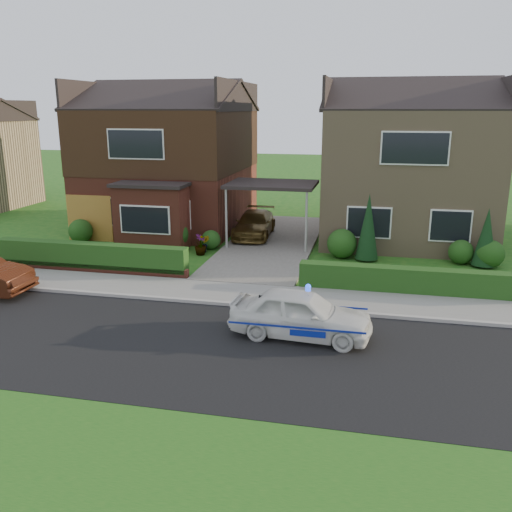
# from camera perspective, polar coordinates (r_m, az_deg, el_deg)

# --- Properties ---
(ground) EXTENTS (120.00, 120.00, 0.00)m
(ground) POSITION_cam_1_polar(r_m,az_deg,el_deg) (14.17, -6.74, -9.43)
(ground) COLOR #185416
(ground) RESTS_ON ground
(road) EXTENTS (60.00, 6.00, 0.02)m
(road) POSITION_cam_1_polar(r_m,az_deg,el_deg) (14.17, -6.74, -9.43)
(road) COLOR black
(road) RESTS_ON ground
(kerb) EXTENTS (60.00, 0.16, 0.12)m
(kerb) POSITION_cam_1_polar(r_m,az_deg,el_deg) (16.83, -3.39, -5.03)
(kerb) COLOR #9E9993
(kerb) RESTS_ON ground
(sidewalk) EXTENTS (60.00, 2.00, 0.10)m
(sidewalk) POSITION_cam_1_polar(r_m,az_deg,el_deg) (17.79, -2.48, -3.92)
(sidewalk) COLOR slate
(sidewalk) RESTS_ON ground
(grass_verge) EXTENTS (60.00, 4.00, 0.01)m
(grass_verge) POSITION_cam_1_polar(r_m,az_deg,el_deg) (10.22, -16.43, -20.71)
(grass_verge) COLOR #185416
(grass_verge) RESTS_ON ground
(driveway) EXTENTS (3.80, 12.00, 0.12)m
(driveway) POSITION_cam_1_polar(r_m,az_deg,el_deg) (24.25, 1.65, 1.36)
(driveway) COLOR #666059
(driveway) RESTS_ON ground
(house_left) EXTENTS (7.50, 9.53, 7.25)m
(house_left) POSITION_cam_1_polar(r_m,az_deg,el_deg) (28.00, -9.07, 10.84)
(house_left) COLOR brown
(house_left) RESTS_ON ground
(house_right) EXTENTS (7.50, 8.06, 7.25)m
(house_right) POSITION_cam_1_polar(r_m,az_deg,el_deg) (26.26, 15.70, 9.86)
(house_right) COLOR #987F5D
(house_right) RESTS_ON ground
(carport_link) EXTENTS (3.80, 3.00, 2.77)m
(carport_link) POSITION_cam_1_polar(r_m,az_deg,el_deg) (23.71, 1.68, 7.43)
(carport_link) COLOR black
(carport_link) RESTS_ON ground
(garage_door) EXTENTS (2.20, 0.10, 2.10)m
(garage_door) POSITION_cam_1_polar(r_m,az_deg,el_deg) (25.87, -17.08, 3.82)
(garage_door) COLOR brown
(garage_door) RESTS_ON ground
(dwarf_wall) EXTENTS (7.70, 0.25, 0.36)m
(dwarf_wall) POSITION_cam_1_polar(r_m,az_deg,el_deg) (20.95, -17.16, -1.24)
(dwarf_wall) COLOR brown
(dwarf_wall) RESTS_ON ground
(hedge_left) EXTENTS (7.50, 0.55, 0.90)m
(hedge_left) POSITION_cam_1_polar(r_m,az_deg,el_deg) (21.13, -16.93, -1.60)
(hedge_left) COLOR #183E13
(hedge_left) RESTS_ON ground
(hedge_right) EXTENTS (7.50, 0.55, 0.80)m
(hedge_right) POSITION_cam_1_polar(r_m,az_deg,el_deg) (18.51, 16.24, -3.92)
(hedge_right) COLOR #183E13
(hedge_right) RESTS_ON ground
(shrub_left_far) EXTENTS (1.08, 1.08, 1.08)m
(shrub_left_far) POSITION_cam_1_polar(r_m,az_deg,el_deg) (25.71, -17.97, 2.52)
(shrub_left_far) COLOR #183E13
(shrub_left_far) RESTS_ON ground
(shrub_left_mid) EXTENTS (1.32, 1.32, 1.32)m
(shrub_left_mid) POSITION_cam_1_polar(r_m,az_deg,el_deg) (23.58, -8.72, 2.29)
(shrub_left_mid) COLOR #183E13
(shrub_left_mid) RESTS_ON ground
(shrub_left_near) EXTENTS (0.84, 0.84, 0.84)m
(shrub_left_near) POSITION_cam_1_polar(r_m,az_deg,el_deg) (23.40, -4.77, 1.71)
(shrub_left_near) COLOR #183E13
(shrub_left_near) RESTS_ON ground
(shrub_right_near) EXTENTS (1.20, 1.20, 1.20)m
(shrub_right_near) POSITION_cam_1_polar(r_m,az_deg,el_deg) (22.20, 9.03, 1.30)
(shrub_right_near) COLOR #183E13
(shrub_right_near) RESTS_ON ground
(shrub_right_mid) EXTENTS (0.96, 0.96, 0.96)m
(shrub_right_mid) POSITION_cam_1_polar(r_m,az_deg,el_deg) (22.57, 20.76, 0.40)
(shrub_right_mid) COLOR #183E13
(shrub_right_mid) RESTS_ON ground
(shrub_right_far) EXTENTS (1.08, 1.08, 1.08)m
(shrub_right_far) POSITION_cam_1_polar(r_m,az_deg,el_deg) (22.45, 23.40, 0.20)
(shrub_right_far) COLOR #183E13
(shrub_right_far) RESTS_ON ground
(conifer_a) EXTENTS (0.90, 0.90, 2.60)m
(conifer_a) POSITION_cam_1_polar(r_m,az_deg,el_deg) (21.82, 11.70, 2.81)
(conifer_a) COLOR black
(conifer_a) RESTS_ON ground
(conifer_b) EXTENTS (0.90, 0.90, 2.20)m
(conifer_b) POSITION_cam_1_polar(r_m,az_deg,el_deg) (22.28, 23.05, 1.62)
(conifer_b) COLOR black
(conifer_b) RESTS_ON ground
(police_car) EXTENTS (3.46, 3.86, 1.45)m
(police_car) POSITION_cam_1_polar(r_m,az_deg,el_deg) (14.43, 4.73, -6.13)
(police_car) COLOR silver
(police_car) RESTS_ON ground
(driveway_car) EXTENTS (1.78, 4.02, 1.15)m
(driveway_car) POSITION_cam_1_polar(r_m,az_deg,el_deg) (25.22, -0.17, 3.39)
(driveway_car) COLOR brown
(driveway_car) RESTS_ON driveway
(potted_plant_a) EXTENTS (0.44, 0.36, 0.71)m
(potted_plant_a) POSITION_cam_1_polar(r_m,az_deg,el_deg) (20.85, -9.30, -0.32)
(potted_plant_a) COLOR gray
(potted_plant_a) RESTS_ON ground
(potted_plant_b) EXTENTS (0.49, 0.44, 0.74)m
(potted_plant_b) POSITION_cam_1_polar(r_m,az_deg,el_deg) (22.88, -5.44, 1.25)
(potted_plant_b) COLOR gray
(potted_plant_b) RESTS_ON ground
(potted_plant_c) EXTENTS (0.55, 0.55, 0.86)m
(potted_plant_c) POSITION_cam_1_polar(r_m,az_deg,el_deg) (22.50, -5.87, 1.15)
(potted_plant_c) COLOR gray
(potted_plant_c) RESTS_ON ground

